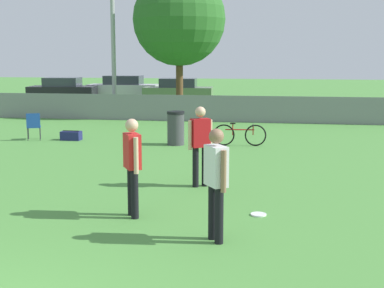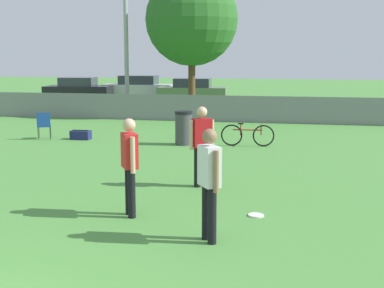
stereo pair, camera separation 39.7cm
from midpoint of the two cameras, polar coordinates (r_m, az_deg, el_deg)
name	(u,v)px [view 2 (the right image)]	position (r m, az deg, el deg)	size (l,w,h in m)	color
fence_backline	(210,108)	(22.37, 2.49, 3.82)	(20.18, 0.07, 1.21)	gray
tree_near_pole	(192,20)	(24.40, 0.45, 13.14)	(4.13, 4.13, 6.39)	brown
player_receiver_white	(209,177)	(7.81, 3.31, -3.57)	(0.40, 0.46, 1.69)	black
player_thrower_red	(130,160)	(9.09, -5.43, -1.75)	(0.39, 0.48, 1.69)	black
player_defender_red	(202,141)	(11.12, 2.08, 0.34)	(0.47, 0.39, 1.69)	black
frisbee_disc	(256,215)	(9.37, 8.06, -7.53)	(0.28, 0.28, 0.03)	white
folding_chair_sideline	(44,124)	(18.18, -14.92, 2.08)	(0.56, 0.56, 0.89)	#333338
bicycle_sideline	(248,135)	(16.36, 6.64, 0.96)	(1.62, 0.44, 0.71)	black
trash_bin	(184,128)	(16.49, -0.21, 1.72)	(0.55, 0.55, 1.04)	#3F3F44
gear_bag_sideline	(81,135)	(17.94, -11.17, 0.95)	(0.64, 0.35, 0.31)	navy
parked_car_dark	(78,89)	(33.71, -11.71, 5.74)	(4.16, 2.32, 1.42)	black
parked_car_silver	(139,88)	(34.49, -5.38, 6.01)	(4.50, 1.87, 1.48)	black
parked_car_olive	(193,91)	(31.84, 0.42, 5.71)	(4.14, 1.91, 1.41)	black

